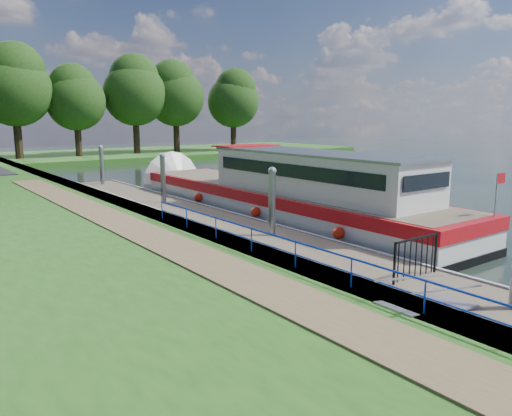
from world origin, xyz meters
TOP-DOWN VIEW (x-y plane):
  - ground at (0.00, 0.00)m, footprint 160.00×160.00m
  - bank_edge at (-2.55, 15.00)m, footprint 1.10×90.00m
  - far_bank at (12.00, 52.00)m, footprint 60.00×18.00m
  - footpath at (-4.40, 8.00)m, footprint 1.60×40.00m
  - blue_fence at (-2.75, 3.00)m, footprint 0.04×18.04m
  - pontoon at (0.00, 13.00)m, footprint 2.50×30.00m
  - mooring_piles at (0.00, 13.00)m, footprint 0.30×27.30m
  - gangway at (-1.85, 0.50)m, footprint 2.58×1.00m
  - gate_panel at (-0.00, 2.20)m, footprint 1.85×0.05m
  - barge at (3.60, 12.93)m, footprint 4.36×21.15m
  - horizon_trees at (-1.61, 48.68)m, footprint 54.38×10.03m

SIDE VIEW (x-z plane):
  - ground at x=0.00m, z-range 0.00..0.00m
  - pontoon at x=0.00m, z-range -0.10..0.46m
  - far_bank at x=12.00m, z-range 0.00..0.60m
  - bank_edge at x=-2.55m, z-range 0.00..0.78m
  - gangway at x=-1.85m, z-range 0.16..1.09m
  - footpath at x=-4.40m, z-range 0.78..0.83m
  - barge at x=3.60m, z-range -1.30..3.48m
  - gate_panel at x=0.00m, z-range 0.57..1.72m
  - mooring_piles at x=0.00m, z-range -0.50..3.05m
  - blue_fence at x=-2.75m, z-range 0.95..1.67m
  - horizon_trees at x=-1.61m, z-range 1.51..14.38m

